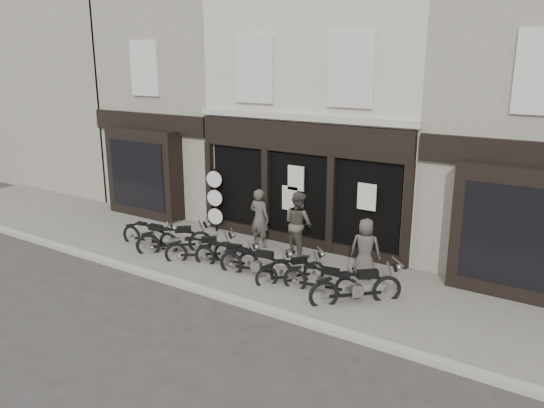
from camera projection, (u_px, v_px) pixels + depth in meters
The scene contains 18 objects.
ground_plane at pixel (241, 279), 14.18m from camera, with size 90.00×90.00×0.00m, color #2D2B28.
pavement at pixel (260, 266), 14.89m from camera, with size 30.00×4.20×0.12m, color #625C56.
kerb at pixel (210, 293), 13.16m from camera, with size 30.00×0.25×0.13m, color gray.
central_building at pixel (345, 109), 17.90m from camera, with size 7.30×6.22×8.34m.
neighbour_left at pixel (201, 102), 21.27m from camera, with size 5.60×6.73×8.34m.
filler_left at pixel (75, 94), 25.71m from camera, with size 11.00×6.00×8.20m, color gray.
motorcycle_0 at pixel (150, 237), 16.24m from camera, with size 2.16×0.59×1.03m.
motorcycle_1 at pixel (175, 242), 15.82m from camera, with size 1.79×1.74×1.08m.
motorcycle_2 at pixel (202, 251), 15.15m from camera, with size 1.70×1.50×0.98m.
motorcycle_3 at pixel (227, 258), 14.67m from camera, with size 1.95×0.73×0.95m.
motorcycle_4 at pixel (257, 265), 14.01m from camera, with size 2.13×0.68×1.03m.
motorcycle_5 at pixel (291, 273), 13.66m from camera, with size 1.38×1.59×0.91m.
motorcycle_6 at pixel (322, 282), 13.02m from camera, with size 1.98×0.63×0.95m.
motorcycle_7 at pixel (357, 290), 12.46m from camera, with size 1.80×1.79×1.09m.
man_left at pixel (259, 218), 16.09m from camera, with size 0.66×0.43×1.81m, color #433D37.
man_centre at pixel (298, 224), 15.38m from camera, with size 0.93×0.72×1.91m, color #444037.
man_right at pixel (365, 248), 13.79m from camera, with size 0.78×0.51×1.60m, color #433B37.
advert_sign_post at pixel (215, 203), 17.56m from camera, with size 0.54×0.35×2.24m.
Camera 1 is at (8.01, -10.49, 5.62)m, focal length 35.00 mm.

